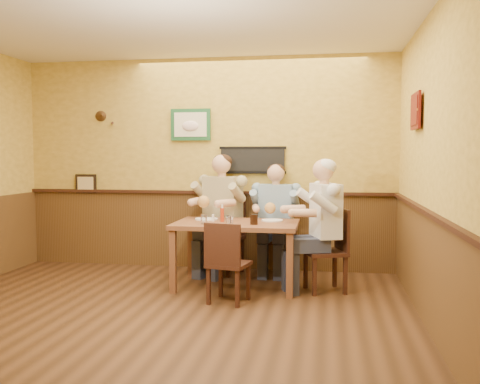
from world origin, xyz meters
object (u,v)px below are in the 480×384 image
Objects in this scene: diner_blue_polo at (276,224)px; water_glass_mid at (230,221)px; diner_white_elder at (325,232)px; dining_table at (236,230)px; chair_back_left at (223,236)px; chair_back_right at (276,239)px; hot_sauce_bottle at (222,214)px; salt_shaker at (213,218)px; chair_right_end at (325,250)px; pepper_shaker at (228,219)px; chair_near_side at (229,262)px; water_glass_left at (204,219)px; diner_tan_shirt at (223,220)px; cola_tumbler at (254,219)px.

diner_blue_polo is 1.21m from water_glass_mid.
dining_table is at bearing -110.76° from diner_white_elder.
water_glass_mid is (0.28, -1.02, 0.32)m from chair_back_left.
hot_sauce_bottle is at bearing -120.90° from chair_back_right.
hot_sauce_bottle is 2.25× the size of salt_shaker.
chair_back_right is 1.04m from chair_right_end.
pepper_shaker is (0.19, -0.10, 0.00)m from salt_shaker.
chair_back_left is 1.37m from chair_near_side.
chair_back_right reaches higher than water_glass_left.
chair_back_right is 10.39× the size of pepper_shaker.
diner_blue_polo is (0.38, 0.79, -0.03)m from dining_table.
diner_white_elder is (0.63, -0.83, 0.22)m from chair_back_right.
chair_back_left is at bearing -166.44° from diner_blue_polo.
chair_back_left is 1.49m from chair_right_end.
chair_right_end is at bearing -2.66° from hot_sauce_bottle.
salt_shaker is at bearing 77.78° from water_glass_left.
pepper_shaker is (-0.46, -0.87, 0.16)m from diner_blue_polo.
diner_white_elder is at bearing -48.73° from chair_back_right.
dining_table is 1.06× the size of diner_white_elder.
diner_tan_shirt is at bearing 87.62° from water_glass_left.
water_glass_mid is at bearing -22.48° from water_glass_left.
chair_right_end is at bearing 7.24° from water_glass_left.
chair_right_end is 8.23× the size of cola_tumbler.
pepper_shaker is (0.25, 0.14, -0.01)m from water_glass_left.
water_glass_left is at bearing 157.52° from water_glass_mid.
diner_tan_shirt is (-1.30, 0.72, 0.22)m from chair_right_end.
diner_white_elder reaches higher than water_glass_left.
pepper_shaker is (-0.46, -0.87, 0.35)m from chair_back_right.
diner_blue_polo reaches higher than chair_near_side.
water_glass_left is at bearing -73.73° from chair_back_left.
salt_shaker is (-0.66, -0.76, 0.35)m from chair_back_right.
diner_tan_shirt is at bearing 113.47° from dining_table.
diner_blue_polo is at bearing 71.00° from water_glass_mid.
chair_back_right is 4.94× the size of hot_sauce_bottle.
cola_tumbler is (-0.15, -0.96, 0.18)m from diner_blue_polo.
water_glass_mid is 0.30m from cola_tumbler.
diner_tan_shirt is at bearing -137.33° from diner_white_elder.
diner_tan_shirt reaches higher than cola_tumbler.
diner_white_elder is at bearing -10.35° from diner_tan_shirt.
water_glass_left is 0.28m from pepper_shaker.
pepper_shaker is (-0.08, -0.08, 0.13)m from dining_table.
water_glass_mid is (-0.39, -1.13, 0.36)m from chair_back_right.
cola_tumbler reaches higher than pepper_shaker.
water_glass_left is (-0.71, -1.00, 0.17)m from diner_blue_polo.
diner_tan_shirt is 12.64× the size of water_glass_mid.
diner_tan_shirt reaches higher than dining_table.
chair_near_side is 7.74× the size of water_glass_mid.
water_glass_left reaches higher than chair_near_side.
chair_near_side is at bearing -76.24° from diner_white_elder.
chair_right_end is 8.55× the size of water_glass_mid.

